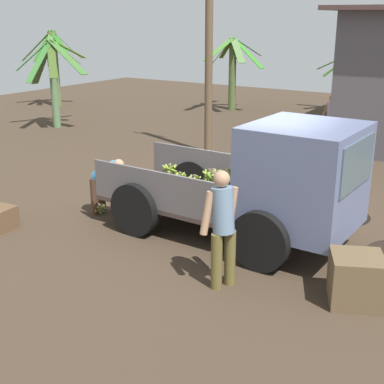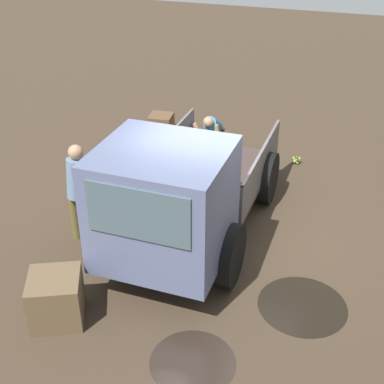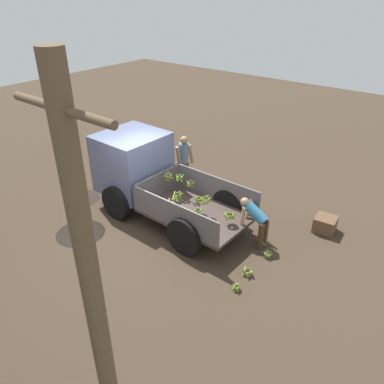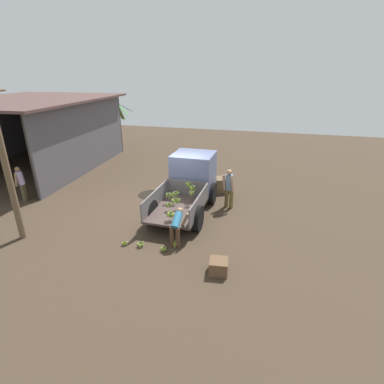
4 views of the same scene
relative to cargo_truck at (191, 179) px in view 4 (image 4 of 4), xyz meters
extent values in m
plane|color=#3F3124|center=(-0.78, 0.65, -1.11)|extent=(36.00, 36.00, 0.00)
cylinder|color=black|center=(0.38, 2.00, -1.11)|extent=(1.24, 1.24, 0.01)
cylinder|color=black|center=(1.82, 0.88, -1.11)|extent=(1.07, 1.07, 0.01)
cube|color=#42342F|center=(-1.85, 0.04, -0.60)|extent=(2.71, 1.80, 0.08)
cube|color=#605B5D|center=(-1.83, 0.89, -0.23)|extent=(2.67, 0.10, 0.66)
cube|color=#605B5D|center=(-1.87, -0.82, -0.23)|extent=(2.67, 0.10, 0.66)
cube|color=#605B5D|center=(-0.54, 0.01, -0.23)|extent=(0.08, 1.75, 0.66)
cube|color=slate|center=(0.41, -0.01, 0.17)|extent=(1.64, 1.75, 1.63)
cube|color=#4C606B|center=(1.23, -0.02, 0.50)|extent=(0.06, 1.37, 0.72)
cylinder|color=black|center=(0.19, 0.91, -0.64)|extent=(0.94, 0.24, 0.94)
cylinder|color=black|center=(0.15, -0.91, -0.64)|extent=(0.94, 0.24, 0.94)
cylinder|color=black|center=(-2.23, 0.95, -0.64)|extent=(0.94, 0.24, 0.94)
cylinder|color=black|center=(-2.27, -0.87, -0.64)|extent=(0.94, 0.24, 0.94)
sphere|color=#443D2C|center=(-1.36, -0.38, -0.02)|extent=(0.07, 0.07, 0.07)
cylinder|color=#93AE35|center=(-1.31, -0.39, -0.09)|extent=(0.06, 0.15, 0.17)
cylinder|color=olive|center=(-1.33, -0.32, -0.08)|extent=(0.17, 0.10, 0.14)
cylinder|color=olive|center=(-1.39, -0.34, -0.09)|extent=(0.13, 0.12, 0.17)
cylinder|color=olive|center=(-1.42, -0.41, -0.07)|extent=(0.10, 0.18, 0.13)
cylinder|color=olive|center=(-1.36, -0.44, -0.08)|extent=(0.16, 0.04, 0.15)
sphere|color=brown|center=(-2.15, 0.02, -0.04)|extent=(0.08, 0.08, 0.08)
cylinder|color=#5D752A|center=(-2.09, 0.02, -0.13)|extent=(0.05, 0.17, 0.19)
cylinder|color=olive|center=(-2.11, 0.08, -0.12)|extent=(0.18, 0.15, 0.17)
cylinder|color=olive|center=(-2.17, 0.10, -0.11)|extent=(0.21, 0.10, 0.15)
cylinder|color=#8EAE4E|center=(-2.23, 0.04, -0.10)|extent=(0.09, 0.22, 0.14)
cylinder|color=olive|center=(-2.21, -0.02, -0.12)|extent=(0.15, 0.17, 0.18)
cylinder|color=olive|center=(-2.17, -0.06, -0.10)|extent=(0.21, 0.08, 0.14)
cylinder|color=olive|center=(-2.08, -0.04, -0.10)|extent=(0.17, 0.19, 0.13)
sphere|color=#48412E|center=(-2.11, 0.28, -0.27)|extent=(0.07, 0.07, 0.07)
cylinder|color=#5F781C|center=(-2.08, 0.34, -0.31)|extent=(0.17, 0.10, 0.11)
cylinder|color=olive|center=(-2.12, 0.33, -0.34)|extent=(0.14, 0.08, 0.16)
cylinder|color=olive|center=(-2.15, 0.30, -0.34)|extent=(0.09, 0.14, 0.15)
cylinder|color=olive|center=(-2.17, 0.25, -0.31)|extent=(0.11, 0.17, 0.10)
cylinder|color=olive|center=(-2.13, 0.21, -0.31)|extent=(0.18, 0.08, 0.10)
cylinder|color=olive|center=(-2.08, 0.22, -0.32)|extent=(0.17, 0.09, 0.12)
cylinder|color=olive|center=(-2.04, 0.25, -0.32)|extent=(0.10, 0.17, 0.12)
cylinder|color=olive|center=(-2.05, 0.29, -0.33)|extent=(0.07, 0.15, 0.15)
sphere|color=#413A2A|center=(-1.44, 0.25, -0.08)|extent=(0.08, 0.08, 0.08)
cylinder|color=olive|center=(-1.50, 0.21, -0.17)|extent=(0.13, 0.18, 0.19)
cylinder|color=#77A825|center=(-1.43, 0.16, -0.15)|extent=(0.22, 0.06, 0.15)
cylinder|color=#93AD4E|center=(-1.36, 0.20, -0.14)|extent=(0.16, 0.20, 0.15)
cylinder|color=#82A323|center=(-1.36, 0.29, -0.14)|extent=(0.13, 0.21, 0.14)
cylinder|color=#8AA849|center=(-1.44, 0.31, -0.17)|extent=(0.18, 0.05, 0.20)
cylinder|color=olive|center=(-1.50, 0.27, -0.17)|extent=(0.10, 0.18, 0.20)
sphere|color=#4B4330|center=(-1.90, -0.01, -0.14)|extent=(0.07, 0.07, 0.07)
cylinder|color=olive|center=(-1.88, -0.06, -0.20)|extent=(0.15, 0.08, 0.13)
cylinder|color=olive|center=(-1.86, -0.03, -0.21)|extent=(0.08, 0.13, 0.15)
cylinder|color=#84AC25|center=(-1.86, 0.01, -0.20)|extent=(0.09, 0.14, 0.14)
cylinder|color=olive|center=(-1.89, 0.04, -0.21)|extent=(0.14, 0.07, 0.14)
cylinder|color=#5D821D|center=(-1.93, 0.05, -0.18)|extent=(0.16, 0.10, 0.10)
cylinder|color=olive|center=(-1.97, 0.00, -0.19)|extent=(0.07, 0.16, 0.10)
cylinder|color=#8BAC24|center=(-1.95, -0.03, -0.20)|extent=(0.09, 0.14, 0.14)
cylinder|color=olive|center=(-1.92, -0.06, -0.21)|extent=(0.14, 0.09, 0.14)
sphere|color=brown|center=(-1.49, 0.48, -0.15)|extent=(0.09, 0.09, 0.09)
cylinder|color=olive|center=(-1.54, 0.48, -0.24)|extent=(0.06, 0.17, 0.20)
cylinder|color=olive|center=(-1.50, 0.40, -0.22)|extent=(0.20, 0.09, 0.17)
cylinder|color=#8BAD46|center=(-1.44, 0.44, -0.24)|extent=(0.13, 0.16, 0.20)
cylinder|color=#577A1F|center=(-1.42, 0.54, -0.20)|extent=(0.18, 0.19, 0.12)
cylinder|color=olive|center=(-1.51, 0.57, -0.20)|extent=(0.23, 0.10, 0.12)
sphere|color=brown|center=(-1.03, -0.33, 0.08)|extent=(0.08, 0.08, 0.08)
cylinder|color=#58721D|center=(-0.98, -0.27, 0.01)|extent=(0.18, 0.15, 0.16)
cylinder|color=#7DA92B|center=(-1.07, -0.29, -0.01)|extent=(0.15, 0.15, 0.19)
cylinder|color=olive|center=(-1.08, -0.36, 0.00)|extent=(0.13, 0.17, 0.18)
cylinder|color=#577B1F|center=(-1.01, -0.40, 0.00)|extent=(0.19, 0.09, 0.17)
cylinder|color=olive|center=(-0.97, -0.34, -0.01)|extent=(0.08, 0.17, 0.19)
sphere|color=brown|center=(-2.82, -0.03, -0.26)|extent=(0.08, 0.08, 0.08)
cylinder|color=olive|center=(-2.77, -0.04, -0.35)|extent=(0.09, 0.17, 0.20)
cylinder|color=olive|center=(-2.77, 0.00, -0.34)|extent=(0.12, 0.18, 0.19)
cylinder|color=olive|center=(-2.78, 0.05, -0.31)|extent=(0.21, 0.15, 0.13)
cylinder|color=olive|center=(-2.85, 0.06, -0.31)|extent=(0.22, 0.10, 0.12)
cylinder|color=olive|center=(-2.90, -0.01, -0.33)|extent=(0.10, 0.21, 0.17)
cylinder|color=#6B9B21|center=(-2.90, -0.07, -0.31)|extent=(0.15, 0.21, 0.12)
cylinder|color=olive|center=(-2.85, -0.11, -0.31)|extent=(0.22, 0.11, 0.13)
cylinder|color=olive|center=(-2.81, -0.08, -0.35)|extent=(0.18, 0.10, 0.20)
sphere|color=brown|center=(-0.80, -0.12, 0.12)|extent=(0.09, 0.09, 0.09)
cylinder|color=olive|center=(-0.84, -0.16, 0.04)|extent=(0.15, 0.15, 0.20)
cylinder|color=olive|center=(-0.79, -0.18, 0.03)|extent=(0.17, 0.07, 0.20)
cylinder|color=olive|center=(-0.72, -0.14, 0.07)|extent=(0.08, 0.22, 0.13)
cylinder|color=olive|center=(-0.77, -0.08, 0.03)|extent=(0.16, 0.13, 0.20)
cylinder|color=olive|center=(-0.82, -0.07, 0.04)|extent=(0.17, 0.08, 0.20)
cylinder|color=olive|center=(-0.88, -0.09, 0.06)|extent=(0.12, 0.21, 0.15)
cube|color=#565158|center=(7.13, 10.36, 0.78)|extent=(0.45, 6.82, 3.79)
cube|color=#565158|center=(2.95, 6.78, 0.78)|extent=(8.81, 0.55, 3.79)
cube|color=#513834|center=(2.78, 10.14, 2.74)|extent=(10.00, 8.11, 0.12)
cylinder|color=#3F3833|center=(-1.27, 6.76, 0.78)|extent=(0.16, 0.16, 3.79)
cylinder|color=brown|center=(-4.31, 4.88, 1.52)|extent=(0.21, 0.21, 5.27)
cylinder|color=#3F6732|center=(9.71, 8.51, 0.41)|extent=(0.31, 0.31, 3.04)
cube|color=#587839|center=(10.30, 8.54, 1.27)|extent=(1.21, 0.35, 1.44)
cube|color=#53702F|center=(10.05, 8.94, 1.46)|extent=(0.87, 1.01, 1.06)
cube|color=#2E501F|center=(9.57, 9.23, 1.43)|extent=(0.52, 1.50, 1.12)
cube|color=#1B531A|center=(9.23, 8.81, 1.29)|extent=(1.11, 0.83, 1.38)
cube|color=#428736|center=(9.30, 8.32, 1.50)|extent=(0.94, 0.63, 0.97)
cube|color=#3D7C3E|center=(9.58, 7.94, 1.54)|extent=(0.50, 1.21, 0.89)
cube|color=#4F8237|center=(10.15, 8.06, 1.62)|extent=(1.10, 1.10, 0.74)
cylinder|color=brown|center=(-0.10, -1.76, -0.70)|extent=(0.21, 0.21, 0.82)
cylinder|color=brown|center=(0.00, -1.55, -0.70)|extent=(0.21, 0.21, 0.82)
cylinder|color=slate|center=(-0.08, -1.64, 0.02)|extent=(0.46, 0.42, 0.67)
sphere|color=tan|center=(-0.12, -1.62, 0.46)|extent=(0.23, 0.23, 0.23)
cylinder|color=tan|center=(-0.24, -1.79, -0.01)|extent=(0.19, 0.24, 0.61)
cylinder|color=tan|center=(-0.06, -1.43, -0.01)|extent=(0.17, 0.22, 0.61)
cylinder|color=#472E20|center=(-3.56, -0.30, -0.75)|extent=(0.14, 0.14, 0.72)
cylinder|color=#472E20|center=(-3.56, -0.51, -0.75)|extent=(0.14, 0.14, 0.72)
cylinder|color=teal|center=(-3.32, -0.41, -0.25)|extent=(0.62, 0.27, 0.52)
sphere|color=tan|center=(-2.99, -0.41, -0.05)|extent=(0.20, 0.20, 0.20)
cylinder|color=tan|center=(-3.07, -0.23, -0.39)|extent=(0.10, 0.19, 0.54)
cylinder|color=tan|center=(-3.01, -0.59, -0.37)|extent=(0.10, 0.31, 0.52)
cylinder|color=brown|center=(-1.72, 7.16, -0.74)|extent=(0.19, 0.19, 0.75)
cylinder|color=brown|center=(-1.52, 7.23, -0.74)|extent=(0.19, 0.19, 0.75)
cylinder|color=#B199C5|center=(-1.63, 7.22, -0.07)|extent=(0.38, 0.41, 0.61)
sphere|color=#8C6746|center=(-1.64, 7.26, 0.33)|extent=(0.21, 0.21, 0.21)
cylinder|color=#8C6746|center=(-1.84, 7.25, -0.09)|extent=(0.27, 0.18, 0.56)
cylinder|color=#8C6746|center=(-1.49, 7.39, -0.09)|extent=(0.28, 0.18, 0.56)
sphere|color=brown|center=(-3.87, -0.13, -0.98)|extent=(0.07, 0.07, 0.07)
cylinder|color=olive|center=(-3.85, -0.07, -1.02)|extent=(0.16, 0.10, 0.12)
cylinder|color=#79A337|center=(-3.90, -0.09, -1.03)|extent=(0.14, 0.12, 0.14)
cylinder|color=#93AA46|center=(-3.93, -0.12, -1.01)|extent=(0.06, 0.16, 0.10)
cylinder|color=olive|center=(-3.91, -0.16, -1.02)|extent=(0.13, 0.15, 0.12)
cylinder|color=#78A631|center=(-3.86, -0.17, -1.04)|extent=(0.14, 0.05, 0.14)
cylinder|color=#80A243|center=(-3.83, -0.15, -1.04)|extent=(0.12, 0.13, 0.14)
cylinder|color=olive|center=(-3.82, -0.12, -1.04)|extent=(0.07, 0.14, 0.15)
sphere|color=brown|center=(-3.88, 1.25, -0.98)|extent=(0.06, 0.06, 0.06)
cylinder|color=#7AA431|center=(-3.90, 1.28, -1.04)|extent=(0.12, 0.10, 0.14)
cylinder|color=#83A62B|center=(-3.93, 1.25, -1.03)|extent=(0.06, 0.15, 0.11)
cylinder|color=olive|center=(-3.91, 1.21, -1.04)|extent=(0.13, 0.11, 0.13)
cylinder|color=olive|center=(-3.85, 1.19, -1.02)|extent=(0.15, 0.10, 0.10)
cylinder|color=#8AA046|center=(-3.83, 1.24, -1.04)|extent=(0.07, 0.14, 0.13)
cylinder|color=olive|center=(-3.85, 1.29, -1.03)|extent=(0.14, 0.11, 0.12)
sphere|color=#4D4632|center=(-3.53, -0.43, -0.94)|extent=(0.08, 0.08, 0.08)
cylinder|color=olive|center=(-3.57, -0.51, -0.98)|extent=(0.21, 0.13, 0.11)
cylinder|color=olive|center=(-3.50, -0.50, -1.02)|extent=(0.18, 0.11, 0.17)
cylinder|color=#87A54A|center=(-3.46, -0.45, -1.01)|extent=(0.07, 0.19, 0.16)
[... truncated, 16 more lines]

